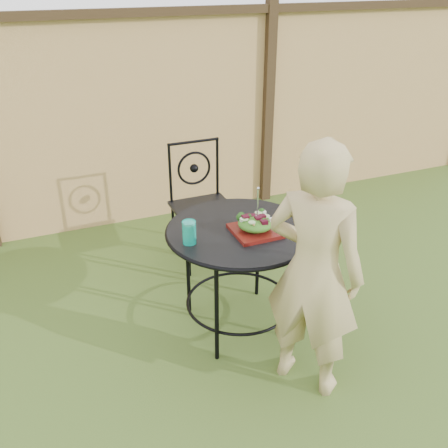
% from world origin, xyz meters
% --- Properties ---
extents(ground, '(60.00, 60.00, 0.00)m').
position_xyz_m(ground, '(0.00, 0.00, 0.00)').
color(ground, '#2C4C18').
rests_on(ground, ground).
extents(fence, '(8.00, 0.12, 1.90)m').
position_xyz_m(fence, '(-0.00, 2.19, 0.95)').
color(fence, '#EDB975').
rests_on(fence, ground).
extents(patio_table, '(0.92, 0.92, 0.72)m').
position_xyz_m(patio_table, '(0.22, 0.37, 0.59)').
color(patio_table, black).
rests_on(patio_table, ground).
extents(patio_chair, '(0.46, 0.46, 0.95)m').
position_xyz_m(patio_chair, '(0.30, 1.31, 0.50)').
color(patio_chair, black).
rests_on(patio_chair, ground).
extents(diner, '(0.60, 0.64, 1.47)m').
position_xyz_m(diner, '(0.37, -0.24, 0.73)').
color(diner, tan).
rests_on(diner, ground).
extents(salad_plate, '(0.27, 0.27, 0.02)m').
position_xyz_m(salad_plate, '(0.28, 0.29, 0.74)').
color(salad_plate, '#4C0A0B').
rests_on(salad_plate, patio_table).
extents(salad, '(0.21, 0.21, 0.08)m').
position_xyz_m(salad, '(0.28, 0.29, 0.79)').
color(salad, '#235614').
rests_on(salad, salad_plate).
extents(fork, '(0.01, 0.01, 0.18)m').
position_xyz_m(fork, '(0.29, 0.29, 0.92)').
color(fork, silver).
rests_on(fork, salad).
extents(drinking_glass, '(0.08, 0.08, 0.14)m').
position_xyz_m(drinking_glass, '(-0.13, 0.32, 0.79)').
color(drinking_glass, '#0EA58B').
rests_on(drinking_glass, patio_table).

